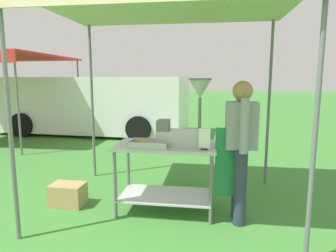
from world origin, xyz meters
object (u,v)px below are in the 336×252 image
(stall_canopy, at_px, (167,9))
(vendor, at_px, (240,144))
(donut_cart, at_px, (166,164))
(supply_crate, at_px, (68,195))
(donut_fryer, at_px, (185,122))
(menu_sign, at_px, (204,141))
(donut_tray, at_px, (149,145))
(van_white, at_px, (92,104))

(stall_canopy, xyz_separation_m, vendor, (0.86, -0.23, -1.52))
(donut_cart, xyz_separation_m, supply_crate, (-1.28, -0.02, -0.46))
(donut_fryer, height_order, supply_crate, donut_fryer)
(donut_cart, xyz_separation_m, menu_sign, (0.47, -0.20, 0.35))
(donut_tray, relative_size, donut_fryer, 0.59)
(supply_crate, bearing_deg, van_white, 108.89)
(donut_fryer, distance_m, van_white, 6.03)
(menu_sign, bearing_deg, donut_cart, 156.48)
(donut_cart, height_order, vendor, vendor)
(menu_sign, relative_size, van_white, 0.04)
(donut_tray, xyz_separation_m, supply_crate, (-1.10, 0.11, -0.72))
(donut_cart, height_order, van_white, van_white)
(supply_crate, bearing_deg, donut_cart, 0.89)
(vendor, xyz_separation_m, supply_crate, (-2.15, 0.11, -0.76))
(donut_tray, bearing_deg, vendor, -0.09)
(donut_fryer, distance_m, menu_sign, 0.36)
(menu_sign, bearing_deg, supply_crate, 174.01)
(vendor, distance_m, supply_crate, 2.28)
(donut_cart, height_order, donut_fryer, donut_fryer)
(donut_cart, relative_size, donut_fryer, 1.52)
(menu_sign, relative_size, vendor, 0.15)
(vendor, bearing_deg, donut_fryer, 168.58)
(stall_canopy, xyz_separation_m, donut_tray, (-0.18, -0.23, -1.56))
(stall_canopy, bearing_deg, menu_sign, -32.86)
(donut_tray, distance_m, van_white, 5.92)
(supply_crate, bearing_deg, vendor, -2.94)
(donut_tray, xyz_separation_m, menu_sign, (0.65, -0.08, 0.08))
(donut_cart, height_order, supply_crate, donut_cart)
(stall_canopy, distance_m, donut_cart, 1.83)
(donut_cart, xyz_separation_m, van_white, (-3.02, 5.07, 0.28))
(donut_fryer, xyz_separation_m, van_white, (-3.26, 5.07, -0.25))
(donut_tray, height_order, menu_sign, menu_sign)
(stall_canopy, distance_m, donut_fryer, 1.32)
(donut_cart, relative_size, supply_crate, 2.82)
(donut_cart, distance_m, menu_sign, 0.62)
(menu_sign, bearing_deg, vendor, 10.50)
(donut_tray, bearing_deg, supply_crate, 174.36)
(donut_cart, distance_m, donut_fryer, 0.58)
(supply_crate, bearing_deg, menu_sign, -5.99)
(donut_fryer, relative_size, menu_sign, 3.28)
(donut_cart, bearing_deg, stall_canopy, 90.00)
(stall_canopy, distance_m, menu_sign, 1.58)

